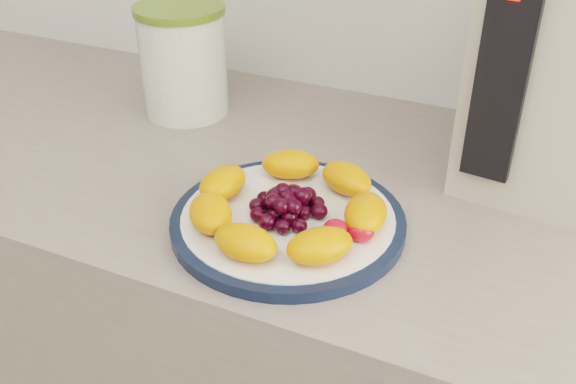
% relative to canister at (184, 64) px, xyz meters
% --- Properties ---
extents(plate_rim, '(0.29, 0.29, 0.01)m').
position_rel_canister_xyz_m(plate_rim, '(0.30, -0.24, -0.08)').
color(plate_rim, '#0F1A31').
rests_on(plate_rim, counter).
extents(plate_face, '(0.26, 0.26, 0.02)m').
position_rel_canister_xyz_m(plate_face, '(0.30, -0.24, -0.07)').
color(plate_face, white).
rests_on(plate_face, counter).
extents(canister, '(0.16, 0.16, 0.17)m').
position_rel_canister_xyz_m(canister, '(0.00, 0.00, 0.00)').
color(canister, '#426522').
rests_on(canister, counter).
extents(canister_lid, '(0.16, 0.16, 0.01)m').
position_rel_canister_xyz_m(canister_lid, '(0.00, 0.00, 0.09)').
color(canister_lid, '#5A7424').
rests_on(canister_lid, canister).
extents(appliance_body, '(0.22, 0.29, 0.34)m').
position_rel_canister_xyz_m(appliance_body, '(0.57, 0.04, 0.09)').
color(appliance_body, '#C0B5A2').
rests_on(appliance_body, counter).
extents(appliance_panel, '(0.06, 0.03, 0.25)m').
position_rel_canister_xyz_m(appliance_panel, '(0.50, -0.09, 0.09)').
color(appliance_panel, black).
rests_on(appliance_panel, appliance_body).
extents(fruit_plate, '(0.25, 0.25, 0.04)m').
position_rel_canister_xyz_m(fruit_plate, '(0.30, -0.24, -0.05)').
color(fruit_plate, orange).
rests_on(fruit_plate, plate_face).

